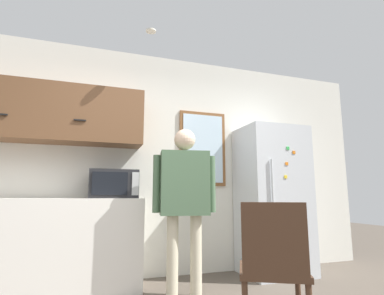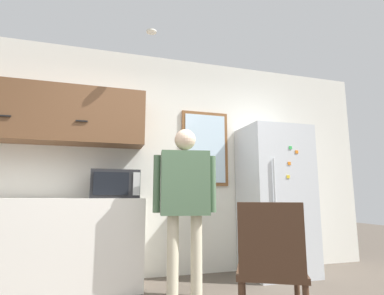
# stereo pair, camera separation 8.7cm
# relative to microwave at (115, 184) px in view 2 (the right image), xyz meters

# --- Properties ---
(back_wall) EXTENTS (6.00, 0.06, 2.70)m
(back_wall) POSITION_rel_microwave_xyz_m (0.45, 0.30, 0.30)
(back_wall) COLOR silver
(back_wall) RESTS_ON ground_plane
(counter) EXTENTS (2.04, 0.56, 0.91)m
(counter) POSITION_rel_microwave_xyz_m (-0.72, -0.01, -0.60)
(counter) COLOR silver
(counter) RESTS_ON ground_plane
(upper_cabinets) EXTENTS (2.04, 0.37, 0.62)m
(upper_cabinets) POSITION_rel_microwave_xyz_m (-0.72, 0.09, 0.74)
(upper_cabinets) COLOR brown
(microwave) EXTENTS (0.50, 0.41, 0.29)m
(microwave) POSITION_rel_microwave_xyz_m (0.00, 0.00, 0.00)
(microwave) COLOR #232326
(microwave) RESTS_ON counter
(person) EXTENTS (0.61, 0.29, 1.59)m
(person) POSITION_rel_microwave_xyz_m (0.65, -0.50, -0.08)
(person) COLOR beige
(person) RESTS_ON ground_plane
(refrigerator) EXTENTS (0.78, 0.67, 1.78)m
(refrigerator) POSITION_rel_microwave_xyz_m (1.92, -0.06, -0.16)
(refrigerator) COLOR silver
(refrigerator) RESTS_ON ground_plane
(chair) EXTENTS (0.61, 0.61, 0.89)m
(chair) POSITION_rel_microwave_xyz_m (0.98, -1.48, -0.57)
(chair) COLOR #472D1E
(chair) RESTS_ON ground_plane
(window) EXTENTS (0.62, 0.05, 0.96)m
(window) POSITION_rel_microwave_xyz_m (1.12, 0.25, 0.48)
(window) COLOR brown
(ceiling_light) EXTENTS (0.11, 0.11, 0.01)m
(ceiling_light) POSITION_rel_microwave_xyz_m (0.30, -0.36, 1.63)
(ceiling_light) COLOR white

